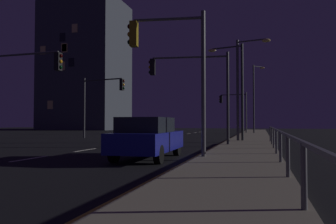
# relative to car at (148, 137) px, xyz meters

# --- Properties ---
(ground_plane) EXTENTS (112.00, 112.00, 0.00)m
(ground_plane) POSITION_rel_car_xyz_m (-4.30, 7.25, -0.82)
(ground_plane) COLOR black
(ground_plane) RESTS_ON ground
(sidewalk_right) EXTENTS (3.00, 77.00, 0.14)m
(sidewalk_right) POSITION_rel_car_xyz_m (3.36, 7.25, -0.75)
(sidewalk_right) COLOR gray
(sidewalk_right) RESTS_ON ground
(lane_markings_center) EXTENTS (0.14, 50.00, 0.01)m
(lane_markings_center) POSITION_rel_car_xyz_m (-4.30, 10.75, -0.82)
(lane_markings_center) COLOR silver
(lane_markings_center) RESTS_ON ground
(lane_edge_line) EXTENTS (0.14, 53.00, 0.01)m
(lane_edge_line) POSITION_rel_car_xyz_m (1.61, 12.25, -0.82)
(lane_edge_line) COLOR gold
(lane_edge_line) RESTS_ON ground
(car) EXTENTS (1.98, 4.46, 1.57)m
(car) POSITION_rel_car_xyz_m (0.00, 0.00, 0.00)
(car) COLOR navy
(car) RESTS_ON ground
(traffic_light_mid_right) EXTENTS (2.93, 0.66, 5.38)m
(traffic_light_mid_right) POSITION_rel_car_xyz_m (0.90, -0.01, 3.06)
(traffic_light_mid_right) COLOR #4C4C51
(traffic_light_mid_right) RESTS_ON sidewalk_right
(traffic_light_far_left) EXTENTS (5.31, 0.34, 5.37)m
(traffic_light_far_left) POSITION_rel_car_xyz_m (-8.80, 3.11, 3.03)
(traffic_light_far_left) COLOR #38383D
(traffic_light_far_left) RESTS_ON ground
(traffic_light_near_right) EXTENTS (4.67, 0.89, 5.30)m
(traffic_light_near_right) POSITION_rel_car_xyz_m (0.29, 6.77, 3.09)
(traffic_light_near_right) COLOR #38383D
(traffic_light_near_right) RESTS_ON sidewalk_right
(traffic_light_mid_left) EXTENTS (4.20, 0.82, 5.32)m
(traffic_light_mid_left) POSITION_rel_car_xyz_m (-9.11, 13.51, 2.94)
(traffic_light_mid_left) COLOR #38383D
(traffic_light_mid_left) RESTS_ON ground
(traffic_light_far_center) EXTENTS (3.38, 0.35, 4.91)m
(traffic_light_far_center) POSITION_rel_car_xyz_m (0.94, 28.91, 2.76)
(traffic_light_far_center) COLOR #4C4C51
(traffic_light_far_center) RESTS_ON sidewalk_right
(street_lamp_far_end) EXTENTS (1.37, 1.20, 8.08)m
(street_lamp_far_end) POSITION_rel_car_xyz_m (3.51, 28.08, 4.09)
(street_lamp_far_end) COLOR #38383D
(street_lamp_far_end) RESTS_ON sidewalk_right
(street_lamp_across_street) EXTENTS (2.52, 0.68, 6.73)m
(street_lamp_across_street) POSITION_rel_car_xyz_m (2.46, 11.36, 3.45)
(street_lamp_across_street) COLOR #2D3033
(street_lamp_across_street) RESTS_ON sidewalk_right
(street_lamp_median) EXTENTS (2.29, 0.61, 6.99)m
(street_lamp_median) POSITION_rel_car_xyz_m (2.98, 11.13, 3.57)
(street_lamp_median) COLOR #4C4C51
(street_lamp_median) RESTS_ON sidewalk_right
(barrier_fence) EXTENTS (0.09, 22.91, 0.98)m
(barrier_fence) POSITION_rel_car_xyz_m (4.71, -0.84, 0.05)
(barrier_fence) COLOR #59595E
(barrier_fence) RESTS_ON sidewalk_right
(building_distant) EXTENTS (14.27, 11.92, 24.68)m
(building_distant) POSITION_rel_car_xyz_m (-28.36, 43.66, 11.52)
(building_distant) COLOR #3D424C
(building_distant) RESTS_ON ground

